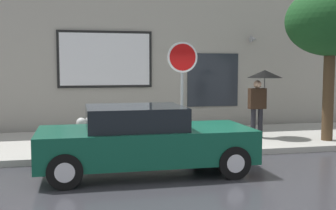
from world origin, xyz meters
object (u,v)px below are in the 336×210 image
(pedestrian_with_umbrella, at_px, (262,84))
(stop_sign, at_px, (182,73))
(fire_hydrant, at_px, (82,135))
(street_tree, at_px, (336,25))
(parked_car, at_px, (143,140))

(pedestrian_with_umbrella, xyz_separation_m, stop_sign, (-2.54, -0.86, 0.33))
(fire_hydrant, xyz_separation_m, street_tree, (6.68, 0.05, 2.72))
(fire_hydrant, xyz_separation_m, pedestrian_with_umbrella, (5.02, 0.93, 1.12))
(street_tree, bearing_deg, pedestrian_with_umbrella, 152.04)
(fire_hydrant, relative_size, pedestrian_with_umbrella, 0.42)
(fire_hydrant, relative_size, street_tree, 0.19)
(fire_hydrant, distance_m, stop_sign, 2.87)
(street_tree, distance_m, stop_sign, 4.39)
(pedestrian_with_umbrella, distance_m, stop_sign, 2.71)
(fire_hydrant, height_order, street_tree, street_tree)
(pedestrian_with_umbrella, bearing_deg, fire_hydrant, -169.49)
(stop_sign, bearing_deg, fire_hydrant, -178.35)
(parked_car, bearing_deg, stop_sign, 54.67)
(fire_hydrant, xyz_separation_m, stop_sign, (2.47, 0.07, 1.45))
(pedestrian_with_umbrella, bearing_deg, street_tree, -27.96)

